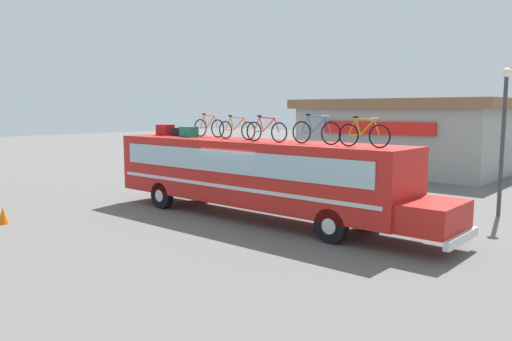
% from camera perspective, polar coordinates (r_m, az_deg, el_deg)
% --- Properties ---
extents(ground_plane, '(120.00, 120.00, 0.00)m').
position_cam_1_polar(ground_plane, '(17.72, -0.68, -5.38)').
color(ground_plane, '#605E59').
extents(bus, '(13.26, 2.37, 2.74)m').
position_cam_1_polar(bus, '(17.28, -0.08, -0.27)').
color(bus, red).
rests_on(bus, ground).
extents(luggage_bag_1, '(0.63, 0.49, 0.44)m').
position_cam_1_polar(luggage_bag_1, '(20.95, -10.33, 4.59)').
color(luggage_bag_1, maroon).
rests_on(luggage_bag_1, bus).
extents(luggage_bag_2, '(0.67, 0.43, 0.32)m').
position_cam_1_polar(luggage_bag_2, '(20.33, -8.64, 4.39)').
color(luggage_bag_2, black).
rests_on(luggage_bag_2, bus).
extents(luggage_bag_3, '(0.63, 0.44, 0.40)m').
position_cam_1_polar(luggage_bag_3, '(19.46, -7.67, 4.40)').
color(luggage_bag_3, '#1E7F66').
rests_on(luggage_bag_3, bus).
extents(rooftop_bicycle_1, '(1.64, 0.44, 0.91)m').
position_cam_1_polar(rooftop_bicycle_1, '(19.27, -5.42, 4.94)').
color(rooftop_bicycle_1, black).
rests_on(rooftop_bicycle_1, bus).
extents(rooftop_bicycle_2, '(1.75, 0.44, 0.86)m').
position_cam_1_polar(rooftop_bicycle_2, '(17.71, -2.25, 4.73)').
color(rooftop_bicycle_2, black).
rests_on(rooftop_bicycle_2, bus).
extents(rooftop_bicycle_3, '(1.73, 0.44, 0.88)m').
position_cam_1_polar(rooftop_bicycle_3, '(16.34, 1.17, 4.56)').
color(rooftop_bicycle_3, black).
rests_on(rooftop_bicycle_3, bus).
extents(rooftop_bicycle_4, '(1.78, 0.44, 0.93)m').
position_cam_1_polar(rooftop_bicycle_4, '(15.40, 6.84, 4.44)').
color(rooftop_bicycle_4, black).
rests_on(rooftop_bicycle_4, bus).
extents(rooftop_bicycle_5, '(1.63, 0.44, 0.88)m').
position_cam_1_polar(rooftop_bicycle_5, '(14.35, 12.20, 4.06)').
color(rooftop_bicycle_5, black).
rests_on(rooftop_bicycle_5, bus).
extents(roadside_building, '(12.18, 8.57, 4.39)m').
position_cam_1_polar(roadside_building, '(32.39, 16.86, 3.95)').
color(roadside_building, '#9E9E99').
rests_on(roadside_building, ground).
extents(traffic_cone, '(0.36, 0.36, 0.57)m').
position_cam_1_polar(traffic_cone, '(18.69, -26.93, -4.62)').
color(traffic_cone, orange).
rests_on(traffic_cone, ground).
extents(street_lamp, '(0.33, 0.33, 5.23)m').
position_cam_1_polar(street_lamp, '(19.64, 26.43, 4.46)').
color(street_lamp, '#38383D').
rests_on(street_lamp, ground).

